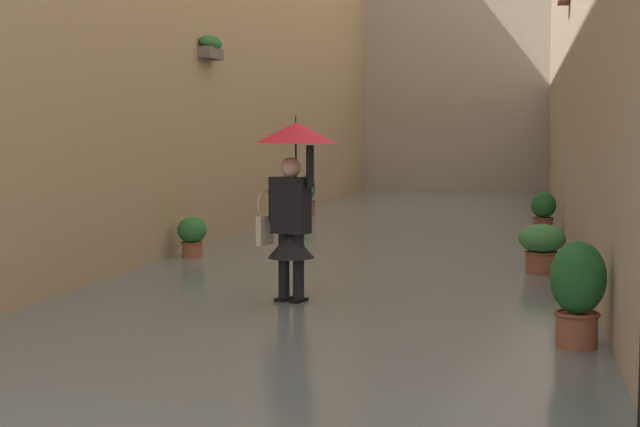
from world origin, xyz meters
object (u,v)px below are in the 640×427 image
(potted_plant_far_left, at_px, (543,211))
(potted_plant_near_right, at_px, (192,236))
(person_wading, at_px, (293,181))
(potted_plant_mid_right, at_px, (307,196))
(potted_plant_near_left, at_px, (542,246))
(potted_plant_mid_left, at_px, (578,292))

(potted_plant_far_left, relative_size, potted_plant_near_right, 1.17)
(potted_plant_near_right, bearing_deg, person_wading, 125.90)
(person_wading, distance_m, potted_plant_mid_right, 10.58)
(person_wading, bearing_deg, potted_plant_far_left, -108.42)
(potted_plant_near_left, bearing_deg, person_wading, 45.92)
(potted_plant_far_left, xyz_separation_m, potted_plant_mid_left, (-0.09, 9.81, 0.11))
(potted_plant_far_left, height_order, potted_plant_mid_left, potted_plant_mid_left)
(potted_plant_near_left, relative_size, potted_plant_near_right, 1.06)
(potted_plant_mid_right, bearing_deg, potted_plant_near_left, 122.73)
(potted_plant_near_left, distance_m, potted_plant_mid_right, 9.02)
(potted_plant_far_left, distance_m, potted_plant_near_left, 5.54)
(potted_plant_near_left, height_order, potted_plant_mid_right, potted_plant_mid_right)
(potted_plant_far_left, relative_size, potted_plant_near_left, 1.10)
(potted_plant_near_right, bearing_deg, potted_plant_near_left, 174.65)
(potted_plant_mid_right, height_order, potted_plant_mid_left, potted_plant_mid_left)
(potted_plant_mid_right, bearing_deg, potted_plant_near_right, 89.66)
(potted_plant_near_right, height_order, potted_plant_mid_left, potted_plant_mid_left)
(potted_plant_mid_right, height_order, potted_plant_near_right, potted_plant_mid_right)
(potted_plant_near_left, height_order, potted_plant_near_right, potted_plant_near_left)
(potted_plant_mid_right, xyz_separation_m, potted_plant_mid_left, (-5.09, 11.86, 0.05))
(potted_plant_far_left, distance_m, potted_plant_near_right, 7.16)
(person_wading, bearing_deg, potted_plant_near_right, -54.10)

